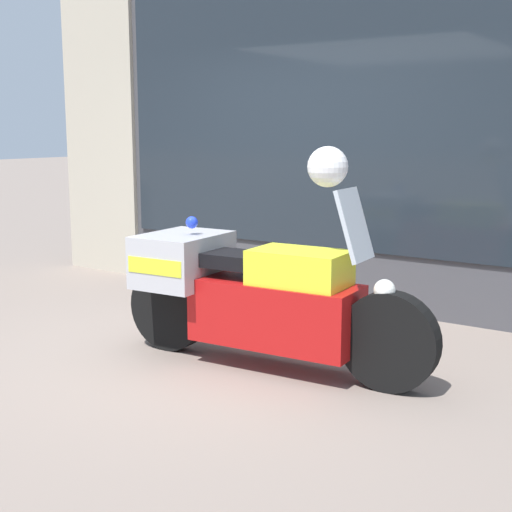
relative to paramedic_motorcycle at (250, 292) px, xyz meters
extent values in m
plane|color=gray|center=(-0.60, 0.06, -0.53)|extent=(60.00, 60.00, 0.00)
cube|color=#424247|center=(-0.60, 2.06, 1.21)|extent=(6.66, 0.40, 3.47)
cube|color=#B2A893|center=(-3.39, 2.09, 1.21)|extent=(1.07, 0.55, 3.47)
cube|color=#1E262D|center=(-0.10, 1.85, 1.26)|extent=(5.35, 0.02, 2.47)
cube|color=slate|center=(-0.14, 2.07, -0.25)|extent=(5.13, 0.30, 0.55)
cube|color=silver|center=(-0.14, 2.21, 0.68)|extent=(5.13, 0.02, 1.36)
cube|color=beige|center=(-0.14, 2.07, 1.36)|extent=(5.13, 0.30, 0.02)
cube|color=#195623|center=(-1.76, 2.07, 1.40)|extent=(0.18, 0.04, 0.06)
cube|color=navy|center=(-0.14, 2.07, 1.40)|extent=(0.18, 0.04, 0.06)
cube|color=orange|center=(-1.75, 2.01, 0.16)|extent=(0.19, 0.02, 0.27)
cube|color=white|center=(-0.14, 2.01, 0.16)|extent=(0.19, 0.03, 0.27)
cylinder|color=black|center=(1.03, 0.07, -0.20)|extent=(0.66, 0.19, 0.65)
cylinder|color=black|center=(-0.71, -0.05, -0.20)|extent=(0.66, 0.19, 0.65)
cube|color=#B71414|center=(0.20, 0.01, -0.12)|extent=(1.21, 0.53, 0.44)
cube|color=yellow|center=(0.39, 0.03, 0.20)|extent=(0.67, 0.45, 0.27)
cube|color=black|center=(-0.06, 0.00, 0.22)|extent=(0.71, 0.39, 0.10)
cube|color=#B7B7BC|center=(-0.58, -0.04, 0.18)|extent=(0.56, 0.71, 0.38)
cube|color=yellow|center=(-0.58, -0.04, 0.18)|extent=(0.51, 0.72, 0.11)
cube|color=#B2BCC6|center=(0.77, 0.06, 0.53)|extent=(0.19, 0.33, 0.46)
sphere|color=white|center=(0.99, 0.07, 0.13)|extent=(0.14, 0.14, 0.14)
sphere|color=blue|center=(-0.49, -0.04, 0.46)|extent=(0.09, 0.09, 0.09)
sphere|color=white|center=(0.58, 0.04, 0.89)|extent=(0.26, 0.26, 0.26)
camera|label=1|loc=(2.79, -4.01, 1.14)|focal=50.00mm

